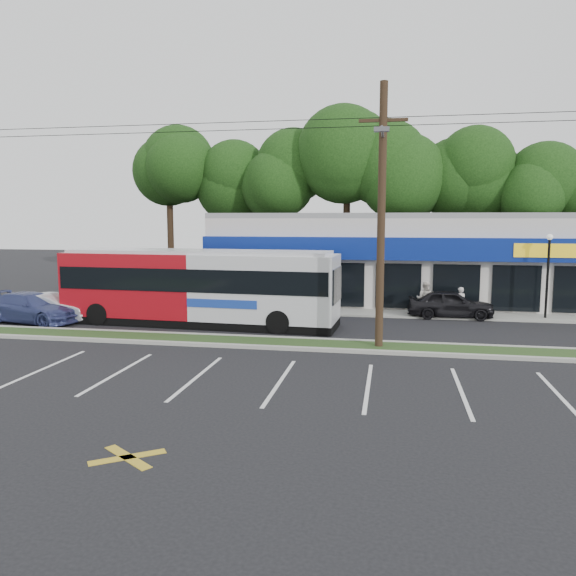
# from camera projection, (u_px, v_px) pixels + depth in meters

# --- Properties ---
(ground) EXTENTS (120.00, 120.00, 0.00)m
(ground) POSITION_uv_depth(u_px,v_px,m) (298.00, 351.00, 21.27)
(ground) COLOR black
(ground) RESTS_ON ground
(grass_strip) EXTENTS (40.00, 1.60, 0.12)m
(grass_strip) POSITION_uv_depth(u_px,v_px,m) (302.00, 344.00, 22.24)
(grass_strip) COLOR #213D19
(grass_strip) RESTS_ON ground
(curb_south) EXTENTS (40.00, 0.25, 0.14)m
(curb_south) POSITION_uv_depth(u_px,v_px,m) (299.00, 349.00, 21.41)
(curb_south) COLOR #9E9E93
(curb_south) RESTS_ON ground
(curb_north) EXTENTS (40.00, 0.25, 0.14)m
(curb_north) POSITION_uv_depth(u_px,v_px,m) (305.00, 339.00, 23.06)
(curb_north) COLOR #9E9E93
(curb_north) RESTS_ON ground
(sidewalk) EXTENTS (32.00, 2.20, 0.10)m
(sidewalk) POSITION_uv_depth(u_px,v_px,m) (421.00, 314.00, 29.14)
(sidewalk) COLOR #9E9E93
(sidewalk) RESTS_ON ground
(strip_mall) EXTENTS (25.00, 12.55, 5.30)m
(strip_mall) POSITION_uv_depth(u_px,v_px,m) (425.00, 256.00, 35.48)
(strip_mall) COLOR silver
(strip_mall) RESTS_ON ground
(utility_pole) EXTENTS (50.00, 2.77, 10.00)m
(utility_pole) POSITION_uv_depth(u_px,v_px,m) (377.00, 208.00, 20.99)
(utility_pole) COLOR black
(utility_pole) RESTS_ON ground
(lamp_post) EXTENTS (0.30, 0.30, 4.25)m
(lamp_post) POSITION_uv_depth(u_px,v_px,m) (548.00, 266.00, 27.54)
(lamp_post) COLOR black
(lamp_post) RESTS_ON ground
(tree_line) EXTENTS (46.76, 6.76, 11.83)m
(tree_line) POSITION_uv_depth(u_px,v_px,m) (401.00, 175.00, 44.87)
(tree_line) COLOR black
(tree_line) RESTS_ON ground
(metrobus) EXTENTS (13.27, 3.45, 3.53)m
(metrobus) POSITION_uv_depth(u_px,v_px,m) (199.00, 285.00, 26.41)
(metrobus) COLOR #9E0C15
(metrobus) RESTS_ON ground
(car_dark) EXTENTS (4.26, 1.72, 1.45)m
(car_dark) POSITION_uv_depth(u_px,v_px,m) (450.00, 304.00, 28.32)
(car_dark) COLOR black
(car_dark) RESTS_ON ground
(car_silver) EXTENTS (4.09, 1.45, 1.34)m
(car_silver) POSITION_uv_depth(u_px,v_px,m) (51.00, 307.00, 27.48)
(car_silver) COLOR #B3B7BC
(car_silver) RESTS_ON ground
(car_blue) EXTENTS (5.29, 2.92, 1.45)m
(car_blue) POSITION_uv_depth(u_px,v_px,m) (32.00, 308.00, 27.04)
(car_blue) COLOR navy
(car_blue) RESTS_ON ground
(pedestrian_a) EXTENTS (0.62, 0.45, 1.58)m
(pedestrian_a) POSITION_uv_depth(u_px,v_px,m) (460.00, 303.00, 28.23)
(pedestrian_a) COLOR beige
(pedestrian_a) RESTS_ON ground
(pedestrian_b) EXTENTS (1.07, 0.94, 1.85)m
(pedestrian_b) POSITION_uv_depth(u_px,v_px,m) (425.00, 299.00, 28.52)
(pedestrian_b) COLOR beige
(pedestrian_b) RESTS_ON ground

